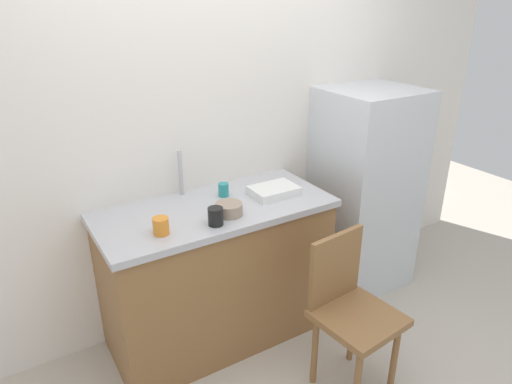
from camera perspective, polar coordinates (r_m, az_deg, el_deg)
The scene contains 11 objects.
back_wall at distance 2.89m, azimuth -5.69°, elevation 8.60°, with size 4.80×0.10×2.61m, color white.
cabinet_base at distance 2.90m, azimuth -4.82°, elevation -10.28°, with size 1.33×0.60×0.87m, color olive.
countertop at distance 2.67m, azimuth -5.14°, elevation -2.12°, with size 1.37×0.64×0.04m, color #B7B7BC.
faucet at distance 2.79m, azimuth -9.31°, elevation 2.34°, with size 0.02×0.02×0.28m, color #B7B7BC.
refrigerator at distance 3.40m, azimuth 13.26°, elevation 0.14°, with size 0.63×0.57×1.46m, color silver.
chair at distance 2.57m, azimuth 11.56°, elevation -13.87°, with size 0.44×0.44×0.89m.
dish_tray at distance 2.80m, azimuth 2.22°, elevation 0.18°, with size 0.28×0.20×0.05m, color white.
terracotta_bowl at distance 2.54m, azimuth -3.38°, elevation -2.12°, with size 0.15×0.15×0.07m, color gray.
cup_black at distance 2.43m, azimuth -5.02°, elevation -3.02°, with size 0.08×0.08×0.10m, color black.
cup_teal at distance 2.78m, azimuth -4.05°, elevation 0.29°, with size 0.06×0.06×0.08m, color teal.
cup_orange at distance 2.38m, azimuth -11.69°, elevation -4.14°, with size 0.08×0.08×0.09m, color orange.
Camera 1 is at (-1.21, -1.52, 2.04)m, focal length 32.32 mm.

